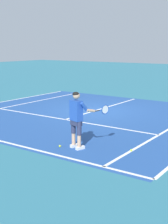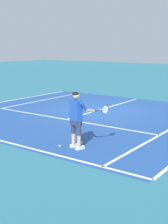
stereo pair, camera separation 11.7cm
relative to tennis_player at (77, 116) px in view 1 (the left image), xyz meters
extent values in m
plane|color=teal|center=(-2.67, 5.12, -0.99)|extent=(80.00, 80.00, 0.00)
cube|color=#234C93|center=(-2.67, 4.18, -0.99)|extent=(10.98, 10.42, 0.00)
cube|color=white|center=(-2.67, 2.79, -0.99)|extent=(8.23, 0.10, 0.01)
cube|color=white|center=(-2.67, 5.99, -0.99)|extent=(0.10, 6.40, 0.01)
cube|color=white|center=(-6.79, 4.18, -0.99)|extent=(0.10, 10.02, 0.01)
cube|color=white|center=(-8.16, 4.18, -0.99)|extent=(0.10, 10.02, 0.01)
cube|color=white|center=(-0.14, 0.05, -0.94)|extent=(0.19, 0.30, 0.09)
cube|color=white|center=(0.13, -0.03, -0.94)|extent=(0.19, 0.30, 0.09)
cylinder|color=tan|center=(-0.15, 0.01, -0.72)|extent=(0.11, 0.11, 0.36)
cylinder|color=#2D3351|center=(-0.15, 0.01, -0.33)|extent=(0.14, 0.14, 0.41)
cylinder|color=tan|center=(0.12, -0.06, -0.72)|extent=(0.11, 0.11, 0.36)
cylinder|color=#2D3351|center=(0.12, -0.06, -0.33)|extent=(0.14, 0.14, 0.41)
cube|color=#2D3351|center=(-0.02, -0.03, -0.17)|extent=(0.38, 0.29, 0.20)
cube|color=#234CAD|center=(-0.02, -0.03, 0.17)|extent=(0.43, 0.32, 0.60)
cylinder|color=tan|center=(-0.25, 0.04, 0.12)|extent=(0.09, 0.09, 0.62)
cylinder|color=#234CAD|center=(0.26, -0.01, 0.32)|extent=(0.16, 0.28, 0.29)
cylinder|color=tan|center=(0.36, 0.18, 0.18)|extent=(0.16, 0.30, 0.14)
sphere|color=tan|center=(-0.01, -0.02, 0.62)|extent=(0.21, 0.21, 0.21)
ellipsoid|color=black|center=(-0.02, -0.03, 0.67)|extent=(0.25, 0.25, 0.12)
cylinder|color=#232326|center=(0.44, 0.38, 0.15)|extent=(0.09, 0.20, 0.03)
cylinder|color=#1E479E|center=(0.48, 0.53, 0.15)|extent=(0.05, 0.10, 0.02)
torus|color=#1E479E|center=(0.54, 0.70, 0.15)|extent=(0.11, 0.29, 0.30)
cylinder|color=silver|center=(0.54, 0.70, 0.15)|extent=(0.08, 0.24, 0.25)
sphere|color=#CCE02D|center=(-0.50, -0.21, -0.96)|extent=(0.07, 0.07, 0.07)
sphere|color=#CCE02D|center=(1.46, 0.68, -0.96)|extent=(0.07, 0.07, 0.07)
camera|label=1|loc=(5.47, -7.42, 2.04)|focal=51.48mm
camera|label=2|loc=(5.57, -7.36, 2.04)|focal=51.48mm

